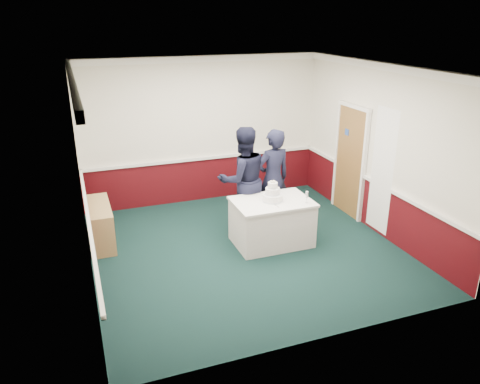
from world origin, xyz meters
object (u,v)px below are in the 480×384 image
object	(u,v)px
wedding_cake	(272,195)
cake_knife	(276,205)
person_woman	(273,179)
sideboard	(100,224)
champagne_flute	(307,195)
cake_table	(272,222)
person_man	(243,180)

from	to	relation	value
wedding_cake	cake_knife	distance (m)	0.23
wedding_cake	person_woman	xyz separation A→B (m)	(0.30, 0.67, 0.03)
cake_knife	wedding_cake	bearing A→B (deg)	74.67
sideboard	champagne_flute	xyz separation A→B (m)	(3.28, -1.31, 0.58)
cake_table	sideboard	bearing A→B (deg)	159.61
sideboard	cake_knife	xyz separation A→B (m)	(2.75, -1.23, 0.44)
champagne_flute	person_man	world-z (taller)	person_man
sideboard	wedding_cake	bearing A→B (deg)	-20.39
wedding_cake	person_man	bearing A→B (deg)	110.02
cake_table	person_woman	bearing A→B (deg)	65.53
person_woman	wedding_cake	bearing A→B (deg)	57.84
sideboard	person_woman	world-z (taller)	person_woman
person_man	person_woman	bearing A→B (deg)	173.29
cake_table	person_woman	xyz separation A→B (m)	(0.30, 0.67, 0.53)
person_man	wedding_cake	bearing A→B (deg)	108.36
person_man	champagne_flute	bearing A→B (deg)	125.68
sideboard	champagne_flute	world-z (taller)	champagne_flute
person_man	cake_table	bearing A→B (deg)	108.36
cake_table	person_man	xyz separation A→B (m)	(-0.26, 0.72, 0.57)
champagne_flute	person_man	distance (m)	1.26
wedding_cake	person_woman	bearing A→B (deg)	65.52
sideboard	person_man	xyz separation A→B (m)	(2.52, -0.31, 0.62)
sideboard	cake_knife	bearing A→B (deg)	-24.15
cake_knife	sideboard	bearing A→B (deg)	149.05
cake_knife	cake_table	bearing A→B (deg)	74.67
wedding_cake	champagne_flute	xyz separation A→B (m)	(0.50, -0.28, 0.03)
cake_table	cake_knife	bearing A→B (deg)	-98.53
sideboard	champagne_flute	bearing A→B (deg)	-21.82
cake_knife	person_man	world-z (taller)	person_man
wedding_cake	cake_knife	world-z (taller)	wedding_cake
wedding_cake	champagne_flute	size ratio (longest dim) A/B	1.78
person_woman	person_man	bearing A→B (deg)	-12.74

